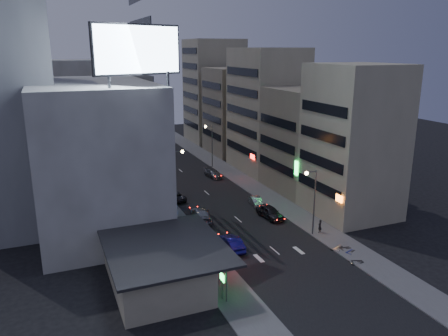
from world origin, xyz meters
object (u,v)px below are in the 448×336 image
parked_car_right_mid (256,202)px  scooter_black_b (349,242)px  parked_car_right_far (213,173)px  person (320,226)px  scooter_black_a (362,255)px  scooter_blue (352,245)px  road_car_blue (232,243)px  parked_car_right_near (270,212)px  scooter_silver_b (339,240)px  scooter_silver_a (361,257)px  road_car_silver (201,214)px  parked_car_left (175,196)px

parked_car_right_mid → scooter_black_b: 16.66m
parked_car_right_far → parked_car_right_mid: bearing=-93.8°
person → scooter_black_a: bearing=65.3°
scooter_black_a → scooter_blue: 2.64m
parked_car_right_mid → road_car_blue: road_car_blue is taller
parked_car_right_near → scooter_silver_b: size_ratio=2.42×
person → scooter_black_a: (-0.05, -7.87, -0.26)m
person → scooter_silver_a: bearing=63.6°
parked_car_right_near → road_car_silver: 9.18m
scooter_black_a → scooter_silver_b: bearing=20.5°
scooter_black_b → scooter_silver_b: scooter_silver_b is taller
road_car_blue → scooter_silver_b: 12.28m
parked_car_right_mid → scooter_silver_b: size_ratio=1.95×
person → scooter_black_a: person is taller
parked_car_left → scooter_blue: (13.56, -23.66, 0.02)m
scooter_silver_a → scooter_blue: 2.81m
person → parked_car_left: bearing=-79.1°
person → scooter_black_b: size_ratio=0.89×
parked_car_right_mid → scooter_silver_b: scooter_silver_b is taller
road_car_silver → person: person is taller
parked_car_right_far → road_car_silver: (-8.72, -18.17, 0.18)m
road_car_blue → scooter_blue: bearing=158.3°
scooter_black_a → scooter_silver_b: size_ratio=0.91×
parked_car_right_mid → scooter_black_a: (2.83, -19.49, 0.04)m
parked_car_right_near → parked_car_right_mid: bearing=80.2°
parked_car_right_far → scooter_black_b: size_ratio=2.56×
road_car_silver → scooter_silver_b: road_car_silver is taller
scooter_silver_b → scooter_blue: bearing=-177.4°
road_car_blue → scooter_silver_b: bearing=162.9°
road_car_silver → scooter_silver_b: (11.97, -13.32, -0.13)m
parked_car_left → scooter_silver_b: scooter_silver_b is taller
parked_car_left → road_car_silver: size_ratio=0.80×
road_car_blue → scooter_black_b: road_car_blue is taller
parked_car_left → scooter_black_a: 29.25m
road_car_blue → scooter_silver_a: 13.95m
parked_car_right_far → parked_car_right_near: bearing=-95.3°
parked_car_right_mid → scooter_blue: bearing=-71.1°
road_car_blue → road_car_silver: (-0.34, 9.36, 0.09)m
scooter_silver_a → scooter_black_b: bearing=-27.2°
parked_car_right_near → road_car_blue: 10.79m
parked_car_right_mid → parked_car_right_far: parked_car_right_far is taller
road_car_silver → scooter_silver_a: 20.97m
road_car_blue → parked_car_left: bearing=-84.3°
road_car_blue → scooter_silver_a: size_ratio=2.83×
parked_car_right_mid → person: (2.88, -11.62, 0.30)m
parked_car_right_near → scooter_silver_a: bearing=-83.9°
parked_car_left → road_car_blue: size_ratio=1.02×
parked_car_right_mid → person: person is taller
parked_car_right_mid → scooter_silver_a: parked_car_right_mid is taller
scooter_black_a → road_car_blue: bearing=75.9°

